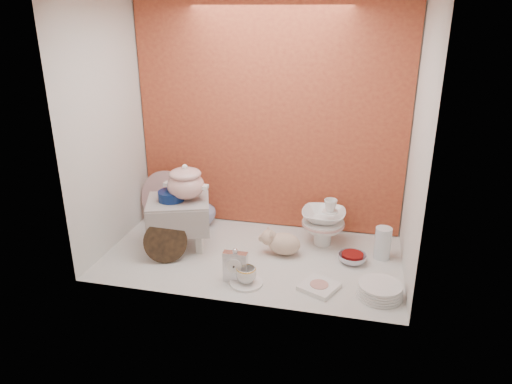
% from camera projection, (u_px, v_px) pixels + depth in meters
% --- Properties ---
extents(ground, '(1.80, 1.80, 0.00)m').
position_uv_depth(ground, '(252.00, 256.00, 2.95)').
color(ground, silver).
rests_on(ground, ground).
extents(niche_shell, '(1.86, 1.03, 1.53)m').
position_uv_depth(niche_shell, '(259.00, 100.00, 2.77)').
color(niche_shell, '#B7542D').
rests_on(niche_shell, ground).
extents(step_stool, '(0.46, 0.43, 0.32)m').
position_uv_depth(step_stool, '(179.00, 223.00, 3.02)').
color(step_stool, silver).
rests_on(step_stool, ground).
extents(soup_tureen, '(0.29, 0.29, 0.23)m').
position_uv_depth(soup_tureen, '(186.00, 182.00, 2.93)').
color(soup_tureen, white).
rests_on(soup_tureen, step_stool).
extents(cobalt_bowl, '(0.20, 0.20, 0.06)m').
position_uv_depth(cobalt_bowl, '(171.00, 196.00, 2.95)').
color(cobalt_bowl, '#0B1E53').
rests_on(cobalt_bowl, step_stool).
extents(floral_platter, '(0.40, 0.14, 0.39)m').
position_uv_depth(floral_platter, '(166.00, 199.00, 3.31)').
color(floral_platter, white).
rests_on(floral_platter, ground).
extents(blue_white_vase, '(0.29, 0.29, 0.23)m').
position_uv_depth(blue_white_vase, '(200.00, 209.00, 3.34)').
color(blue_white_vase, white).
rests_on(blue_white_vase, ground).
extents(lacquer_tray, '(0.28, 0.18, 0.25)m').
position_uv_depth(lacquer_tray, '(165.00, 242.00, 2.85)').
color(lacquer_tray, black).
rests_on(lacquer_tray, ground).
extents(mantel_clock, '(0.14, 0.05, 0.20)m').
position_uv_depth(mantel_clock, '(235.00, 265.00, 2.65)').
color(mantel_clock, silver).
rests_on(mantel_clock, ground).
extents(plush_pig, '(0.30, 0.25, 0.15)m').
position_uv_depth(plush_pig, '(284.00, 243.00, 2.94)').
color(plush_pig, tan).
rests_on(plush_pig, ground).
extents(teacup_saucer, '(0.24, 0.24, 0.01)m').
position_uv_depth(teacup_saucer, '(246.00, 283.00, 2.65)').
color(teacup_saucer, white).
rests_on(teacup_saucer, ground).
extents(gold_rim_teacup, '(0.15, 0.15, 0.09)m').
position_uv_depth(gold_rim_teacup, '(246.00, 275.00, 2.63)').
color(gold_rim_teacup, white).
rests_on(gold_rim_teacup, teacup_saucer).
extents(lattice_dish, '(0.24, 0.24, 0.03)m').
position_uv_depth(lattice_dish, '(319.00, 287.00, 2.60)').
color(lattice_dish, white).
rests_on(lattice_dish, ground).
extents(dinner_plate_stack, '(0.31, 0.31, 0.07)m').
position_uv_depth(dinner_plate_stack, '(380.00, 290.00, 2.53)').
color(dinner_plate_stack, white).
rests_on(dinner_plate_stack, ground).
extents(crystal_bowl, '(0.22, 0.22, 0.05)m').
position_uv_depth(crystal_bowl, '(352.00, 258.00, 2.87)').
color(crystal_bowl, silver).
rests_on(crystal_bowl, ground).
extents(clear_glass_vase, '(0.12, 0.12, 0.20)m').
position_uv_depth(clear_glass_vase, '(383.00, 243.00, 2.90)').
color(clear_glass_vase, silver).
rests_on(clear_glass_vase, ground).
extents(porcelain_tower, '(0.34, 0.34, 0.32)m').
position_uv_depth(porcelain_tower, '(323.00, 221.00, 3.05)').
color(porcelain_tower, white).
rests_on(porcelain_tower, ground).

